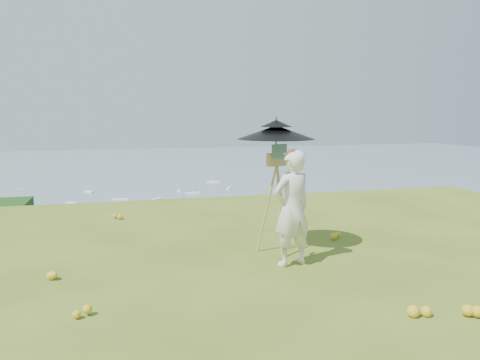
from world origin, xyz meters
name	(u,v)px	position (x,y,z in m)	size (l,w,h in m)	color
ground	(350,296)	(0.00, 0.00, 0.00)	(14.00, 14.00, 0.00)	#50661D
shoreline_tier	(143,329)	(0.00, 75.00, -36.00)	(170.00, 28.00, 8.00)	#665D52
bay_water	(128,182)	(0.00, 240.00, -34.00)	(700.00, 700.00, 0.00)	slate
slope_trees	(158,307)	(0.00, 35.00, -15.00)	(110.00, 50.00, 6.00)	#1D4414
harbor_town	(142,294)	(0.00, 75.00, -29.50)	(110.00, 22.00, 5.00)	silver
moored_boats	(94,216)	(-12.50, 161.00, -33.65)	(140.00, 140.00, 0.70)	white
wildflowers	(341,284)	(0.00, 0.25, 0.06)	(10.00, 10.50, 0.12)	gold
painter	(292,208)	(-0.29, 1.29, 0.85)	(0.62, 0.41, 1.70)	white
field_easel	(276,199)	(-0.32, 1.90, 0.87)	(0.66, 0.66, 1.75)	#B08B49
sun_umbrella	(276,140)	(-0.33, 1.93, 1.80)	(1.21, 1.21, 0.72)	black
painter_cap	(293,153)	(-0.29, 1.29, 1.66)	(0.21, 0.25, 0.10)	#C46C7D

